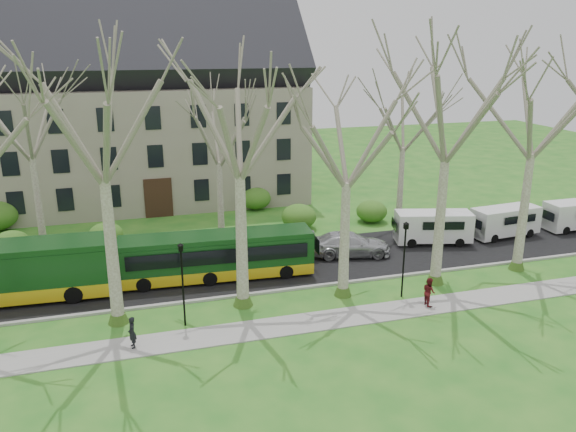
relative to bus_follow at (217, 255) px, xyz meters
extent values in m
plane|color=#236B1E|center=(3.46, -4.37, -1.48)|extent=(120.00, 120.00, 0.00)
cube|color=gray|center=(3.46, -6.87, -1.45)|extent=(70.00, 2.00, 0.06)
cube|color=black|center=(3.46, 1.13, -1.45)|extent=(80.00, 8.00, 0.06)
cube|color=#A5A39E|center=(3.46, -2.87, -1.41)|extent=(80.00, 0.25, 0.14)
cube|color=gray|center=(-2.54, 19.63, 3.52)|extent=(26.00, 12.00, 10.00)
cylinder|color=black|center=(-2.54, -5.37, 0.52)|extent=(0.10, 0.10, 4.00)
cube|color=black|center=(-2.54, -5.37, 2.67)|extent=(0.22, 0.22, 0.30)
cylinder|color=black|center=(9.46, -5.37, 0.52)|extent=(0.10, 0.10, 4.00)
cube|color=black|center=(9.46, -5.37, 2.67)|extent=(0.22, 0.22, 0.30)
ellipsoid|color=#2C5D1A|center=(-12.54, 7.63, -0.48)|extent=(2.60, 2.60, 2.00)
ellipsoid|color=#2C5D1A|center=(-6.54, 7.63, -0.48)|extent=(2.60, 2.60, 2.00)
ellipsoid|color=#2C5D1A|center=(7.46, 7.63, -0.48)|extent=(2.60, 2.60, 2.00)
ellipsoid|color=#2C5D1A|center=(13.46, 7.63, -0.48)|extent=(2.60, 2.60, 2.00)
ellipsoid|color=#2C5D1A|center=(5.46, 13.63, -0.48)|extent=(2.60, 2.60, 2.00)
imported|color=#B0B1B5|center=(9.02, 1.23, -0.64)|extent=(5.67, 3.23, 1.55)
imported|color=black|center=(-5.11, -6.92, -0.66)|extent=(0.48, 0.62, 1.52)
imported|color=#541316|center=(10.29, -6.81, -0.64)|extent=(0.60, 0.77, 1.56)
camera|label=1|loc=(-4.59, -31.09, 12.18)|focal=35.00mm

